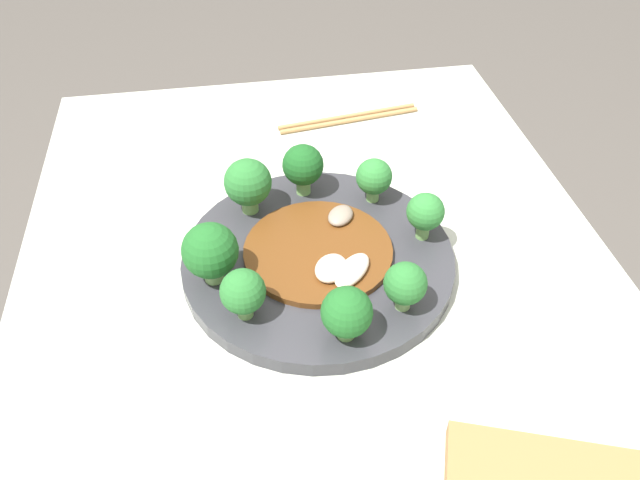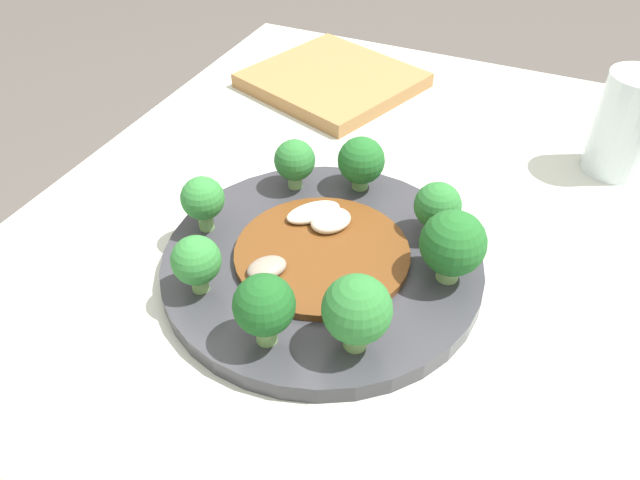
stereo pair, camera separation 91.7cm
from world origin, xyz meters
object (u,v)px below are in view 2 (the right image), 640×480
Objects in this scene: broccoli_north at (203,199)px; broccoli_northwest at (196,261)px; drinking_glass at (626,124)px; cutting_board at (333,80)px; plate at (320,263)px; broccoli_southeast at (437,206)px; broccoli_west at (267,307)px; stirfry_center at (318,247)px; broccoli_south at (453,244)px; broccoli_northeast at (295,161)px; broccoli_southwest at (357,310)px; broccoli_east at (361,161)px.

broccoli_north is 1.03× the size of broccoli_northwest.
drinking_glass is 0.45× the size of cutting_board.
broccoli_northwest is at bearing 136.58° from plate.
broccoli_southeast is 0.48× the size of drinking_glass.
broccoli_west reaches higher than broccoli_north.
broccoli_northwest is at bearing 139.91° from drinking_glass.
broccoli_northwest is at bearing 71.45° from broccoli_west.
stirfry_center is 0.63× the size of cutting_board.
broccoli_west is 0.40× the size of stirfry_center.
broccoli_west reaches higher than cutting_board.
plate is 0.39m from cutting_board.
broccoli_west is at bearing 155.87° from broccoli_southeast.
broccoli_south reaches higher than broccoli_northeast.
cutting_board is (0.27, 0.07, -0.04)m from broccoli_northeast.
broccoli_southwest reaches higher than plate.
broccoli_south is at bearing -40.51° from broccoli_west.
broccoli_southeast is at bearing -67.97° from broccoli_north.
broccoli_southeast is (0.16, -0.17, -0.00)m from broccoli_northwest.
broccoli_north is 0.83× the size of broccoli_southwest.
broccoli_south is at bearing -83.13° from broccoli_north.
broccoli_north reaches higher than broccoli_northeast.
drinking_glass is (0.22, -0.15, 0.01)m from broccoli_southeast.
stirfry_center is (0.12, 0.01, -0.03)m from broccoli_west.
plate is at bearing 140.91° from drinking_glass.
drinking_glass is at bearing -30.07° from broccoli_west.
broccoli_west is 0.07m from broccoli_southwest.
broccoli_southwest is at bearing 173.55° from broccoli_southeast.
broccoli_south is 0.06m from broccoli_southeast.
plate is at bearing -177.21° from broccoli_east.
broccoli_south is at bearing -110.77° from broccoli_northeast.
broccoli_north is 0.48m from drinking_glass.
broccoli_northeast is (0.21, 0.08, -0.01)m from broccoli_west.
broccoli_southeast reaches higher than stirfry_center.
broccoli_northeast is at bearing 20.13° from broccoli_west.
broccoli_south is 0.31m from drinking_glass.
broccoli_west is at bearing -177.44° from broccoli_east.
broccoli_northwest is at bearing -151.67° from broccoli_north.
broccoli_east is (0.23, 0.01, -0.01)m from broccoli_west.
broccoli_north is at bearing 138.04° from broccoli_east.
stirfry_center is (0.01, -0.12, -0.03)m from broccoli_north.
stirfry_center reaches higher than cutting_board.
broccoli_east is 0.11m from broccoli_southeast.
cutting_board is (0.24, 0.14, -0.04)m from broccoli_east.
broccoli_north is 0.22× the size of cutting_board.
broccoli_west is 0.56× the size of drinking_glass.
broccoli_east is (0.03, -0.07, 0.00)m from broccoli_northeast.
broccoli_west is (-0.11, -0.00, 0.05)m from plate.
plate is 1.16× the size of cutting_board.
broccoli_north reaches higher than stirfry_center.
broccoli_east is at bearing -19.92° from broccoli_northwest.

